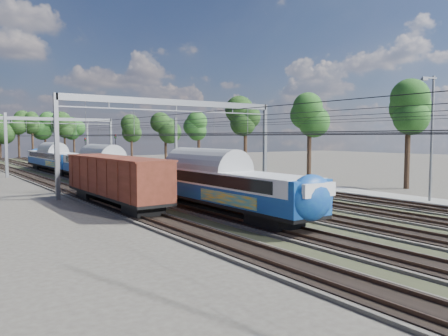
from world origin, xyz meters
TOP-DOWN VIEW (x-y plane):
  - track_bed at (-0.00, 45.00)m, footprint 21.00×130.00m
  - platform at (12.00, 20.00)m, footprint 3.00×70.00m
  - catenary at (0.33, 52.69)m, footprint 25.65×130.00m
  - tree_belt at (6.97, 89.86)m, footprint 40.94×102.23m
  - emu_train at (-4.50, 38.30)m, footprint 2.99×63.18m
  - freight_boxcar at (-9.00, 23.48)m, footprint 2.96×14.27m
  - worker at (4.35, 61.01)m, footprint 0.60×0.80m
  - signal_near at (5.27, 75.03)m, footprint 0.37×0.34m
  - signal_far at (8.85, 68.80)m, footprint 0.36×0.33m
  - lamp_post at (11.47, 10.25)m, footprint 1.67×0.45m

SIDE VIEW (x-z plane):
  - track_bed at x=0.00m, z-range -0.07..0.27m
  - platform at x=12.00m, z-range 0.00..0.30m
  - worker at x=4.35m, z-range 0.00..2.00m
  - freight_boxcar at x=-9.00m, z-range 0.40..4.08m
  - emu_train at x=-4.50m, z-range 0.39..4.76m
  - signal_near at x=5.27m, z-range 0.69..5.87m
  - signal_far at x=8.85m, z-range 0.77..6.53m
  - lamp_post at x=11.47m, z-range 0.46..10.47m
  - catenary at x=0.33m, z-range 1.90..10.90m
  - tree_belt at x=6.97m, z-range 2.08..14.14m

